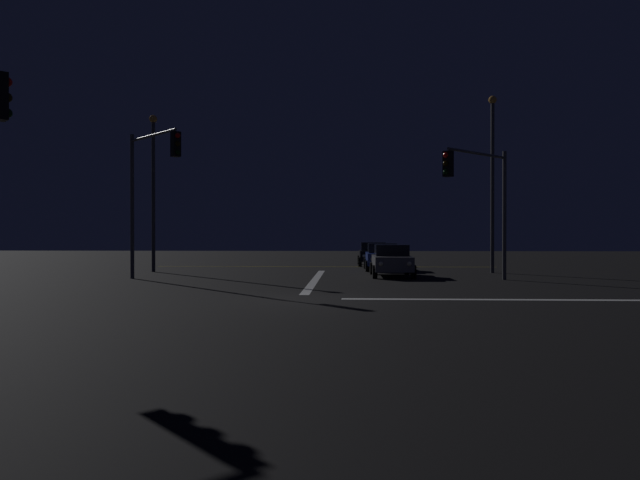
{
  "coord_description": "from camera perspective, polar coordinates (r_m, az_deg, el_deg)",
  "views": [
    {
      "loc": [
        1.47,
        -19.03,
        2.01
      ],
      "look_at": [
        0.05,
        11.82,
        1.79
      ],
      "focal_mm": 33.65,
      "sensor_mm": 36.0,
      "label": 1
    }
  ],
  "objects": [
    {
      "name": "traffic_signal_ne",
      "position": [
        27.01,
        15.07,
        4.77
      ],
      "size": [
        3.38,
        3.38,
        5.86
      ],
      "color": "#4C4C51",
      "rests_on": "ground"
    },
    {
      "name": "streetlamp_left_near",
      "position": [
        34.72,
        -15.57,
        5.41
      ],
      "size": [
        0.44,
        0.44,
        8.73
      ],
      "color": "#424247",
      "rests_on": "ground"
    },
    {
      "name": "sedan_black",
      "position": [
        40.66,
        5.05,
        -1.3
      ],
      "size": [
        2.02,
        4.33,
        1.57
      ],
      "color": "black",
      "rests_on": "ground"
    },
    {
      "name": "centre_line_ns",
      "position": [
        38.94,
        0.46,
        -2.55
      ],
      "size": [
        22.0,
        0.15,
        0.01
      ],
      "color": "yellow",
      "rests_on": "ground"
    },
    {
      "name": "sedan_blue",
      "position": [
        35.16,
        5.92,
        -1.57
      ],
      "size": [
        2.02,
        4.33,
        1.57
      ],
      "color": "navy",
      "rests_on": "ground"
    },
    {
      "name": "stop_line_north",
      "position": [
        27.37,
        -0.46,
        -3.8
      ],
      "size": [
        0.35,
        14.08,
        0.01
      ],
      "color": "white",
      "rests_on": "ground"
    },
    {
      "name": "sedan_gray",
      "position": [
        29.85,
        6.83,
        -1.92
      ],
      "size": [
        2.02,
        4.33,
        1.57
      ],
      "color": "slate",
      "rests_on": "ground"
    },
    {
      "name": "ground",
      "position": [
        19.2,
        -1.79,
        -5.75
      ],
      "size": [
        120.0,
        120.0,
        0.1
      ],
      "primitive_type": "cube",
      "color": "black"
    },
    {
      "name": "traffic_signal_nw",
      "position": [
        28.04,
        -15.96,
        5.79
      ],
      "size": [
        3.24,
        3.24,
        6.76
      ],
      "color": "#4C4C51",
      "rests_on": "ground"
    },
    {
      "name": "crosswalk_bar_east",
      "position": [
        20.33,
        22.42,
        -5.29
      ],
      "size": [
        14.08,
        0.4,
        0.01
      ],
      "color": "white",
      "rests_on": "ground"
    },
    {
      "name": "streetlamp_right_near",
      "position": [
        33.96,
        16.08,
        6.28
      ],
      "size": [
        0.44,
        0.44,
        9.59
      ],
      "color": "#424247",
      "rests_on": "ground"
    }
  ]
}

